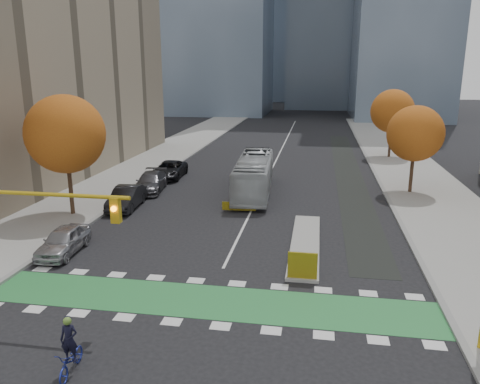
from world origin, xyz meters
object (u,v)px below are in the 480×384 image
(parked_car_a, at_px, (63,241))
(parked_car_b, at_px, (126,198))
(hazard_board, at_px, (302,266))
(cyclist, at_px, (71,355))
(bus, at_px, (254,175))
(parked_car_c, at_px, (151,182))
(tree_east_far, at_px, (392,111))
(tree_west, at_px, (65,134))
(tree_east_near, at_px, (415,134))
(parked_car_d, at_px, (169,170))
(traffic_signal_west, at_px, (0,218))

(parked_car_a, height_order, parked_car_b, parked_car_b)
(hazard_board, bearing_deg, cyclist, -131.31)
(hazard_board, xyz_separation_m, parked_car_b, (-13.00, 10.02, -0.01))
(bus, relative_size, parked_car_b, 2.30)
(parked_car_a, relative_size, parked_car_c, 0.81)
(tree_east_far, bearing_deg, hazard_board, -104.12)
(hazard_board, bearing_deg, parked_car_c, 130.88)
(cyclist, distance_m, parked_car_b, 19.17)
(hazard_board, relative_size, tree_west, 0.17)
(hazard_board, height_order, tree_east_near, tree_east_near)
(parked_car_b, height_order, parked_car_d, parked_car_b)
(parked_car_a, bearing_deg, parked_car_c, 86.32)
(parked_car_b, distance_m, parked_car_d, 10.00)
(tree_east_near, height_order, parked_car_a, tree_east_near)
(parked_car_a, distance_m, parked_car_d, 18.66)
(cyclist, bearing_deg, tree_west, 112.66)
(hazard_board, xyz_separation_m, parked_car_a, (-13.00, 1.36, -0.07))
(tree_east_far, relative_size, parked_car_d, 1.41)
(parked_car_b, bearing_deg, parked_car_c, 85.56)
(traffic_signal_west, distance_m, parked_car_a, 7.00)
(cyclist, bearing_deg, tree_east_far, 63.59)
(parked_car_a, relative_size, parked_car_b, 0.89)
(tree_east_far, relative_size, parked_car_b, 1.59)
(tree_east_near, relative_size, traffic_signal_west, 0.83)
(traffic_signal_west, bearing_deg, tree_west, 108.02)
(bus, bearing_deg, parked_car_b, -149.77)
(hazard_board, distance_m, parked_car_a, 13.07)
(cyclist, bearing_deg, bus, 77.51)
(parked_car_a, bearing_deg, tree_west, 111.30)
(bus, xyz_separation_m, parked_car_c, (-8.52, -0.68, -0.78))
(tree_east_far, bearing_deg, cyclist, -110.55)
(bus, xyz_separation_m, parked_car_b, (-8.52, -5.68, -0.75))
(traffic_signal_west, distance_m, parked_car_b, 15.12)
(parked_car_b, bearing_deg, tree_east_near, 15.89)
(tree_east_far, relative_size, bus, 0.69)
(tree_west, distance_m, parked_car_c, 9.20)
(tree_east_far, height_order, parked_car_b, tree_east_far)
(tree_east_near, bearing_deg, tree_east_far, 88.21)
(parked_car_b, bearing_deg, bus, 29.25)
(bus, distance_m, parked_car_a, 16.70)
(parked_car_c, height_order, parked_car_d, parked_car_c)
(tree_east_near, relative_size, parked_car_d, 1.30)
(tree_west, xyz_separation_m, parked_car_a, (3.00, -6.44, -4.89))
(tree_west, height_order, cyclist, tree_west)
(tree_east_far, height_order, parked_car_d, tree_east_far)
(hazard_board, bearing_deg, tree_west, 154.01)
(hazard_board, relative_size, tree_east_far, 0.18)
(hazard_board, xyz_separation_m, parked_car_d, (-13.00, 20.02, -0.05))
(tree_east_near, bearing_deg, cyclist, -120.36)
(tree_east_far, bearing_deg, parked_car_a, -123.54)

